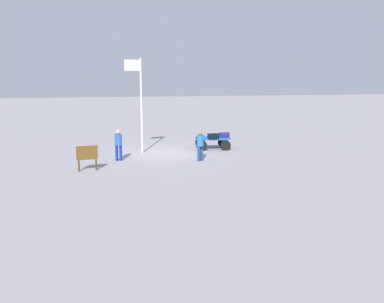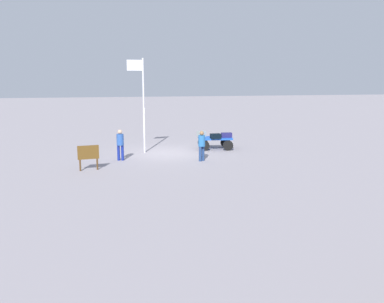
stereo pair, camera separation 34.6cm
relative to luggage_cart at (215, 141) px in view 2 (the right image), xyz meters
The scene contains 9 objects.
ground_plane 3.05m from the luggage_cart, 14.79° to the left, with size 120.00×120.00×0.00m, color gray.
luggage_cart is the anchor object (origin of this frame).
suitcase_olive 0.60m from the luggage_cart, 80.28° to the left, with size 0.60×0.43×0.28m.
suitcase_dark 0.75m from the luggage_cart, 164.15° to the left, with size 0.62×0.30×0.28m.
suitcase_maroon 0.92m from the luggage_cart, 35.18° to the right, with size 0.54×0.47×0.32m.
worker_lead 3.58m from the luggage_cart, 65.56° to the left, with size 0.48×0.48×1.52m.
worker_trailing 5.96m from the luggage_cart, 22.95° to the left, with size 0.42×0.42×1.57m.
flagpole 4.94m from the luggage_cart, ahead, with size 0.91×0.19×5.16m.
signboard 8.18m from the luggage_cart, 31.94° to the left, with size 0.95×0.21×1.14m.
Camera 2 is at (2.85, 22.62, 4.29)m, focal length 39.07 mm.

